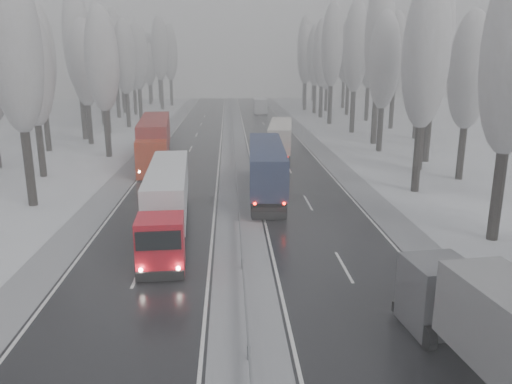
{
  "coord_description": "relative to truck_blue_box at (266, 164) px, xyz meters",
  "views": [
    {
      "loc": [
        -0.58,
        -11.65,
        10.37
      ],
      "look_at": [
        1.08,
        19.14,
        2.2
      ],
      "focal_mm": 35.0,
      "sensor_mm": 36.0,
      "label": 1
    }
  ],
  "objects": [
    {
      "name": "shoulder_right",
      "position": [
        7.9,
        2.93,
        -2.37
      ],
      "size": [
        2.4,
        200.0,
        0.04
      ],
      "primitive_type": "cube",
      "color": "#96989E",
      "rests_on": "ground"
    },
    {
      "name": "tree_58",
      "position": [
        -17.42,
        -2.5,
        8.71
      ],
      "size": [
        3.6,
        3.6,
        17.21
      ],
      "color": "black",
      "rests_on": "ground"
    },
    {
      "name": "tree_29",
      "position": [
        21.42,
        48.88,
        9.28
      ],
      "size": [
        3.6,
        3.6,
        18.11
      ],
      "color": "black",
      "rests_on": "ground"
    },
    {
      "name": "tree_74",
      "position": [
        -17.37,
        72.26,
        10.28
      ],
      "size": [
        3.6,
        3.6,
        19.68
      ],
      "color": "black",
      "rests_on": "ground"
    },
    {
      "name": "tree_25",
      "position": [
        22.52,
        27.95,
        10.13
      ],
      "size": [
        3.6,
        3.6,
        19.44
      ],
      "color": "black",
      "rests_on": "ground"
    },
    {
      "name": "truck_blue_box",
      "position": [
        0.0,
        0.0,
        0.0
      ],
      "size": [
        3.19,
        16.09,
        4.1
      ],
      "rotation": [
        0.0,
        0.0,
        -0.04
      ],
      "color": "#1D284A",
      "rests_on": "ground"
    },
    {
      "name": "truck_red_white",
      "position": [
        -6.78,
        -8.57,
        -0.18
      ],
      "size": [
        3.26,
        14.88,
        3.79
      ],
      "rotation": [
        0.0,
        0.0,
        0.06
      ],
      "color": "red",
      "rests_on": "ground"
    },
    {
      "name": "box_truck_distant",
      "position": [
        3.36,
        62.11,
        -0.87
      ],
      "size": [
        2.52,
        8.04,
        3.0
      ],
      "rotation": [
        0.0,
        0.0,
        0.01
      ],
      "color": "#B7B9BE",
      "rests_on": "ground"
    },
    {
      "name": "tree_60",
      "position": [
        -20.04,
        7.13,
        7.2
      ],
      "size": [
        3.6,
        3.6,
        14.84
      ],
      "color": "black",
      "rests_on": "ground"
    },
    {
      "name": "tree_67",
      "position": [
        -21.84,
        39.28,
        8.63
      ],
      "size": [
        3.6,
        3.6,
        17.09
      ],
      "color": "black",
      "rests_on": "ground"
    },
    {
      "name": "tree_36",
      "position": [
        14.74,
        79.09,
        10.63
      ],
      "size": [
        3.6,
        3.6,
        20.23
      ],
      "color": "black",
      "rests_on": "ground"
    },
    {
      "name": "tree_39",
      "position": [
        19.25,
        93.66,
        8.06
      ],
      "size": [
        3.6,
        3.6,
        16.19
      ],
      "color": "black",
      "rests_on": "ground"
    },
    {
      "name": "tree_72",
      "position": [
        -21.23,
        61.46,
        7.37
      ],
      "size": [
        3.6,
        3.6,
        15.11
      ],
      "color": "black",
      "rests_on": "ground"
    },
    {
      "name": "tree_78",
      "position": [
        -19.86,
        88.24,
        10.2
      ],
      "size": [
        3.6,
        3.6,
        19.55
      ],
      "color": "black",
      "rests_on": "ground"
    },
    {
      "name": "tree_70",
      "position": [
        -18.62,
        52.12,
        8.63
      ],
      "size": [
        3.6,
        3.6,
        17.09
      ],
      "color": "black",
      "rests_on": "ground"
    },
    {
      "name": "shoulder_left",
      "position": [
        -12.5,
        2.93,
        -2.37
      ],
      "size": [
        2.4,
        200.0,
        0.04
      ],
      "primitive_type": "cube",
      "color": "#96989E",
      "rests_on": "ground"
    },
    {
      "name": "tree_66",
      "position": [
        -20.45,
        35.28,
        7.44
      ],
      "size": [
        3.6,
        3.6,
        15.23
      ],
      "color": "black",
      "rests_on": "ground"
    },
    {
      "name": "tree_33",
      "position": [
        17.47,
        66.14,
        6.87
      ],
      "size": [
        3.6,
        3.6,
        14.33
      ],
      "color": "black",
      "rests_on": "ground"
    },
    {
      "name": "tree_28",
      "position": [
        14.04,
        44.88,
        10.24
      ],
      "size": [
        3.6,
        3.6,
        19.62
      ],
      "color": "black",
      "rests_on": "ground"
    },
    {
      "name": "carriageway_right",
      "position": [
        2.95,
        2.93,
        -2.38
      ],
      "size": [
        7.5,
        200.0,
        0.03
      ],
      "primitive_type": "cube",
      "color": "black",
      "rests_on": "ground"
    },
    {
      "name": "tree_26",
      "position": [
        15.27,
        34.2,
        9.71
      ],
      "size": [
        3.6,
        3.6,
        18.78
      ],
      "color": "black",
      "rests_on": "ground"
    },
    {
      "name": "tree_69",
      "position": [
        -23.72,
        46.04,
        10.07
      ],
      "size": [
        3.6,
        3.6,
        19.35
      ],
      "color": "black",
      "rests_on": "ground"
    },
    {
      "name": "tree_30",
      "position": [
        14.27,
        54.63,
        9.12
      ],
      "size": [
        3.6,
        3.6,
        17.86
      ],
      "color": "black",
      "rests_on": "ground"
    },
    {
      "name": "tree_32",
      "position": [
        14.33,
        62.14,
        8.79
      ],
      "size": [
        3.6,
        3.6,
        17.33
      ],
      "color": "black",
      "rests_on": "ground"
    },
    {
      "name": "tree_31",
      "position": [
        20.18,
        58.63,
        9.58
      ],
      "size": [
        3.6,
        3.6,
        18.58
      ],
      "color": "black",
      "rests_on": "ground"
    },
    {
      "name": "tree_23",
      "position": [
        21.01,
        22.53,
        6.37
      ],
      "size": [
        3.6,
        3.6,
        13.55
      ],
      "color": "black",
      "rests_on": "ground"
    },
    {
      "name": "tree_22",
      "position": [
        14.73,
        18.53,
        7.85
      ],
      "size": [
        3.6,
        3.6,
        15.86
      ],
      "color": "black",
      "rests_on": "ground"
    },
    {
      "name": "tree_37",
      "position": [
        21.72,
        83.09,
        8.17
      ],
      "size": [
        3.6,
        3.6,
        16.37
      ],
      "color": "black",
      "rests_on": "ground"
    },
    {
      "name": "tree_68",
      "position": [
        -18.88,
        42.04,
        8.35
      ],
      "size": [
        3.6,
        3.6,
        16.65
      ],
      "color": "black",
      "rests_on": "ground"
    },
    {
      "name": "tree_18",
      "position": [
        12.21,
        -0.04,
        8.31
      ],
      "size": [
        3.6,
        3.6,
        16.58
      ],
      "color": "black",
      "rests_on": "ground"
    },
    {
      "name": "truck_red_red",
      "position": [
        -10.51,
        12.49,
        0.25
      ],
      "size": [
        4.47,
        17.84,
        4.54
      ],
      "rotation": [
        0.0,
        0.0,
        0.1
      ],
      "color": "#AF240A",
      "rests_on": "ground"
    },
    {
      "name": "median_guardrail",
      "position": [
        -2.3,
        2.92,
        -1.8
      ],
      "size": [
        0.12,
        200.0,
        0.76
      ],
      "color": "slate",
      "rests_on": "ground"
    },
    {
      "name": "carriageway_left",
      "position": [
        -7.55,
        2.93,
        -2.38
      ],
      "size": [
        7.5,
        200.0,
        0.03
      ],
      "primitive_type": "cube",
      "color": "black",
      "rests_on": "ground"
    },
    {
      "name": "tree_63",
      "position": [
        -24.14,
        20.66,
        8.5
      ],
      "size": [
        3.6,
        3.6,
        16.88
      ],
      "color": "black",
      "rests_on": "ground"
    },
    {
      "name": "tree_34",
      "position": [
        13.44,
        69.25,
        8.98
      ],
      "size": [
        3.6,
        3.6,
        17.63
      ],
      "color": "black",
      "rests_on": "ground"
    },
    {
      "name": "tree_35",
      "position": [
        22.65,
        73.25,
        9.37
      ],
      "size": [
        3.6,
        3.6,
        18.25
      ],
      "color": "black",
      "rests_on": "ground"
    },
    {
      "name": "tree_75",
      "position": [
        -26.49,
        76.26,
        9.59
      ],
      "size": [
        3.6,
        3.6,
        18.6
      ],
      "color": "black",
      "rests_on": "ground"
    },
    {
      "name": "tree_65",
      "position": [
        -22.35,
        29.64,
        10.15
      ],
      "size": [
        3.6,
        3.6,
        19.48
      ],
      "color": "black",
      "rests_on": "ground"
    },
    {
      "name": "tree_24",
      "position": [
        15.6,
        23.95,
        10.79
      ],
      "size": [
        3.6,
        3.6,
        20.49
      ],
      "color": "black",
      "rests_on": "ground"
    },
    {
      "name": "tree_38",
      "position": [
        16.44,
        89.66,
        9.19
      ],
      "size": [
        3.6,
        3.6,
        17.97
      ],
      "color": "black",
      "rests_on": "ground"
    },
    {
      "name": "tree_79",
      "position": [
        -22.63,
        92.24,
        8.62
      ],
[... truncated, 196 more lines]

